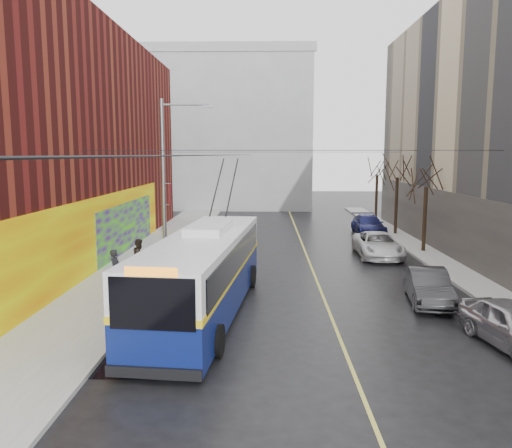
{
  "coord_description": "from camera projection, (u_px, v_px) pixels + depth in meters",
  "views": [
    {
      "loc": [
        -1.02,
        -15.47,
        6.23
      ],
      "look_at": [
        -1.5,
        7.54,
        3.01
      ],
      "focal_mm": 35.0,
      "sensor_mm": 36.0,
      "label": 1
    }
  ],
  "objects": [
    {
      "name": "pigeons_flying",
      "position": [
        248.0,
        135.0,
        25.01
      ],
      "size": [
        1.63,
        0.44,
        1.11
      ],
      "color": "slate"
    },
    {
      "name": "tree_near",
      "position": [
        427.0,
        175.0,
        31.12
      ],
      "size": [
        3.2,
        3.2,
        6.4
      ],
      "color": "black",
      "rests_on": "ground"
    },
    {
      "name": "ground",
      "position": [
        297.0,
        348.0,
        16.15
      ],
      "size": [
        140.0,
        140.0,
        0.0
      ],
      "primitive_type": "plane",
      "color": "black",
      "rests_on": "ground"
    },
    {
      "name": "tree_mid",
      "position": [
        398.0,
        167.0,
        38.01
      ],
      "size": [
        3.2,
        3.2,
        6.68
      ],
      "color": "black",
      "rests_on": "ground"
    },
    {
      "name": "tree_far",
      "position": [
        377.0,
        167.0,
        44.96
      ],
      "size": [
        3.2,
        3.2,
        6.57
      ],
      "color": "black",
      "rests_on": "ground"
    },
    {
      "name": "sidewalk_left",
      "position": [
        143.0,
        264.0,
        28.19
      ],
      "size": [
        4.0,
        60.0,
        0.15
      ],
      "primitive_type": "cube",
      "color": "gray",
      "rests_on": "ground"
    },
    {
      "name": "sidewalk_right",
      "position": [
        445.0,
        265.0,
        27.84
      ],
      "size": [
        2.0,
        60.0,
        0.15
      ],
      "primitive_type": "cube",
      "color": "gray",
      "rests_on": "ground"
    },
    {
      "name": "parked_car_c",
      "position": [
        378.0,
        245.0,
        30.45
      ],
      "size": [
        2.56,
        5.42,
        1.5
      ],
      "primitive_type": "imported",
      "rotation": [
        0.0,
        0.0,
        -0.02
      ],
      "color": "silver",
      "rests_on": "ground"
    },
    {
      "name": "streetlight_pole",
      "position": [
        167.0,
        182.0,
        25.51
      ],
      "size": [
        2.65,
        0.6,
        9.0
      ],
      "color": "slate",
      "rests_on": "ground"
    },
    {
      "name": "catenary_wires",
      "position": [
        241.0,
        154.0,
        29.97
      ],
      "size": [
        18.0,
        60.0,
        0.22
      ],
      "color": "black"
    },
    {
      "name": "lane_line",
      "position": [
        308.0,
        259.0,
        29.99
      ],
      "size": [
        0.12,
        50.0,
        0.01
      ],
      "primitive_type": "cube",
      "color": "#BFB74C",
      "rests_on": "ground"
    },
    {
      "name": "building_far",
      "position": [
        225.0,
        131.0,
        59.58
      ],
      "size": [
        20.5,
        12.1,
        18.0
      ],
      "color": "gray",
      "rests_on": "ground"
    },
    {
      "name": "pedestrian_a",
      "position": [
        116.0,
        270.0,
        22.47
      ],
      "size": [
        0.52,
        0.72,
        1.85
      ],
      "primitive_type": "imported",
      "rotation": [
        0.0,
        0.0,
        1.45
      ],
      "color": "black",
      "rests_on": "sidewalk_left"
    },
    {
      "name": "pedestrian_b",
      "position": [
        140.0,
        257.0,
        25.39
      ],
      "size": [
        0.82,
        0.99,
        1.83
      ],
      "primitive_type": "imported",
      "rotation": [
        0.0,
        0.0,
        1.42
      ],
      "color": "black",
      "rests_on": "sidewalk_left"
    },
    {
      "name": "parked_car_b",
      "position": [
        428.0,
        286.0,
        20.97
      ],
      "size": [
        2.12,
        4.55,
        1.44
      ],
      "primitive_type": "imported",
      "rotation": [
        0.0,
        0.0,
        -0.14
      ],
      "color": "#27272A",
      "rests_on": "ground"
    },
    {
      "name": "parked_car_d",
      "position": [
        368.0,
        225.0,
        39.11
      ],
      "size": [
        2.12,
        5.17,
        1.5
      ],
      "primitive_type": "imported",
      "rotation": [
        0.0,
        0.0,
        0.01
      ],
      "color": "navy",
      "rests_on": "ground"
    },
    {
      "name": "following_car",
      "position": [
        243.0,
        228.0,
        37.6
      ],
      "size": [
        1.95,
        4.22,
        1.4
      ],
      "primitive_type": "imported",
      "rotation": [
        0.0,
        0.0,
        -0.07
      ],
      "color": "#A8A8AD",
      "rests_on": "ground"
    },
    {
      "name": "building_left",
      "position": [
        13.0,
        141.0,
        29.37
      ],
      "size": [
        12.11,
        36.0,
        14.0
      ],
      "color": "#4F110F",
      "rests_on": "ground"
    },
    {
      "name": "trolleybus",
      "position": [
        204.0,
        272.0,
        19.47
      ],
      "size": [
        3.94,
        12.9,
        6.04
      ],
      "rotation": [
        0.0,
        0.0,
        -0.1
      ],
      "color": "#0A1651",
      "rests_on": "ground"
    },
    {
      "name": "puddle",
      "position": [
        131.0,
        356.0,
        15.5
      ],
      "size": [
        2.21,
        3.24,
        0.01
      ],
      "primitive_type": "cube",
      "color": "black",
      "rests_on": "ground"
    }
  ]
}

